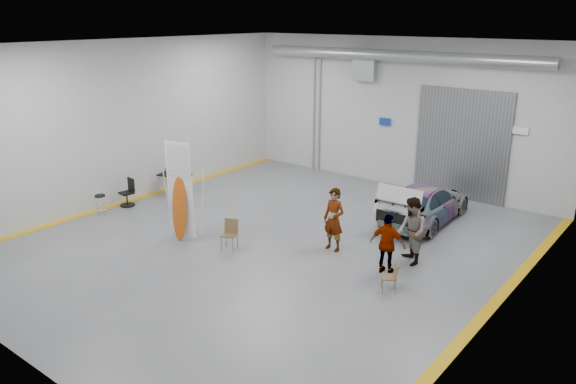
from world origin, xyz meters
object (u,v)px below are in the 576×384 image
Objects in this scene: person_b at (412,231)px; office_chair at (128,194)px; sedan_car at (425,203)px; shop_stool at (101,205)px; folding_chair_near at (230,240)px; surfboard_display at (178,198)px; person_c at (388,244)px; person_a at (334,220)px; work_table at (173,174)px; folding_chair_far at (389,282)px.

person_b is 10.72m from office_chair.
sedan_car is 11.33m from shop_stool.
shop_stool is at bearing 165.00° from folding_chair_near.
surfboard_display is at bearing 3.87° from shop_stool.
person_c is 4.81m from folding_chair_near.
person_a reaches higher than work_table.
shop_stool is 0.74× the size of office_chair.
surfboard_display is 4.22× the size of folding_chair_far.
folding_chair_near is 5.15m from folding_chair_far.
sedan_car reaches higher than shop_stool.
folding_chair_far is at bearing 8.03° from office_chair.
office_chair is (-8.29, -1.31, -0.52)m from person_a.
folding_chair_far is at bearing -34.74° from person_b.
sedan_car is 4.44× the size of office_chair.
folding_chair_near is at bearing 2.28° from office_chair.
sedan_car is 3.59m from person_b.
work_table is (-5.59, 2.64, 0.52)m from folding_chair_near.
work_table is at bearing 130.03° from surfboard_display.
sedan_car is 1.35× the size of surfboard_display.
person_a is 1.38× the size of work_table.
surfboard_display is 2.11m from folding_chair_near.
person_a is 8.11m from work_table.
sedan_car is 5.70× the size of folding_chair_far.
person_b is at bearing -0.85° from work_table.
person_b is at bearing 12.24° from surfboard_display.
sedan_car is 2.65× the size of person_c.
sedan_car reaches higher than work_table.
work_table is (-9.18, -3.23, 0.14)m from sedan_car.
person_a is at bearing 72.21° from sedan_car.
person_c is 6.61m from surfboard_display.
person_c reaches higher than shop_stool.
office_chair reaches higher than folding_chair_near.
person_b reaches higher than office_chair.
person_a reaches higher than sedan_car.
shop_stool is 3.32m from work_table.
person_c is 10.38m from office_chair.
sedan_car is 10.76m from office_chair.
person_b is 2.15× the size of folding_chair_near.
person_a reaches higher than office_chair.
person_b is 10.89m from shop_stool.
person_b is 2.46× the size of folding_chair_far.
shop_stool is at bearing 172.37° from surfboard_display.
surfboard_display is (-6.32, -1.87, 0.50)m from person_c.
surfboard_display is at bearing -115.53° from folding_chair_far.
person_a is at bearing -121.45° from person_b.
person_a reaches higher than shop_stool.
sedan_car is 2.31× the size of person_b.
work_table is at bearing -136.33° from person_b.
office_chair is (-10.91, 0.05, 0.20)m from folding_chair_far.
person_c is at bearing -3.45° from folding_chair_near.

